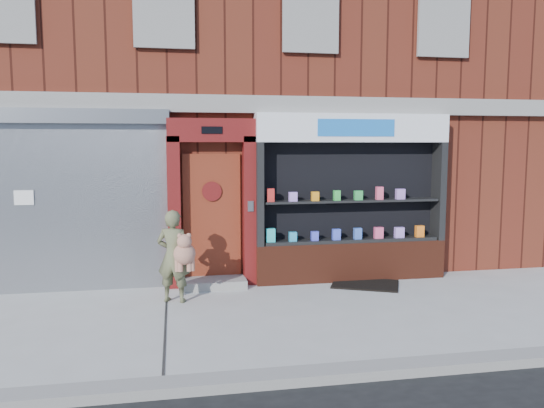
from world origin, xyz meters
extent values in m
plane|color=#9E9E99|center=(0.00, 0.00, 0.00)|extent=(80.00, 80.00, 0.00)
cube|color=gray|center=(0.00, -2.15, 0.06)|extent=(60.00, 0.30, 0.12)
cube|color=#571E13|center=(0.00, 6.00, 4.00)|extent=(12.00, 8.00, 8.00)
cube|color=gray|center=(0.00, 1.92, 3.15)|extent=(12.00, 0.16, 0.30)
cube|color=black|center=(-1.50, 1.97, 4.80)|extent=(0.90, 0.06, 1.40)
cube|color=gray|center=(-1.50, 1.93, 4.80)|extent=(1.00, 0.06, 1.50)
cube|color=black|center=(1.00, 1.97, 4.80)|extent=(0.90, 0.06, 1.40)
cube|color=gray|center=(1.00, 1.93, 4.80)|extent=(1.00, 0.06, 1.50)
cube|color=black|center=(3.50, 1.97, 4.80)|extent=(0.90, 0.06, 1.40)
cube|color=gray|center=(3.50, 1.93, 4.80)|extent=(1.00, 0.06, 1.50)
cube|color=gray|center=(-3.00, 1.94, 1.40)|extent=(3.00, 0.10, 2.80)
cube|color=slate|center=(-3.00, 1.88, 2.92)|extent=(3.10, 0.30, 0.24)
cube|color=white|center=(-3.80, 1.88, 1.60)|extent=(0.30, 0.01, 0.24)
cube|color=#570E0E|center=(-1.40, 1.86, 1.30)|extent=(0.22, 0.28, 2.60)
cube|color=#570E0E|center=(-0.10, 1.86, 1.30)|extent=(0.22, 0.28, 2.60)
cube|color=#570E0E|center=(-0.75, 1.86, 2.70)|extent=(1.50, 0.28, 0.40)
cube|color=black|center=(-0.75, 1.71, 2.70)|extent=(0.35, 0.01, 0.12)
cube|color=maroon|center=(-0.75, 1.97, 1.20)|extent=(1.00, 0.06, 2.20)
cylinder|color=black|center=(-0.75, 1.93, 1.65)|extent=(0.28, 0.02, 0.28)
cylinder|color=#570E0E|center=(-0.75, 1.92, 1.65)|extent=(0.34, 0.02, 0.34)
cube|color=gray|center=(-0.75, 1.70, 0.07)|extent=(1.10, 0.55, 0.15)
cube|color=slate|center=(-0.10, 1.71, 1.40)|extent=(0.10, 0.02, 0.18)
cube|color=#5A2415|center=(1.75, 1.80, 0.35)|extent=(3.50, 0.40, 0.70)
cube|color=black|center=(0.06, 1.80, 1.60)|extent=(0.12, 0.40, 1.80)
cube|color=black|center=(3.44, 1.80, 1.60)|extent=(0.12, 0.40, 1.80)
cube|color=black|center=(1.75, 1.99, 1.60)|extent=(3.30, 0.03, 1.80)
cube|color=black|center=(1.75, 1.80, 0.73)|extent=(3.20, 0.36, 0.06)
cube|color=black|center=(1.75, 1.80, 1.45)|extent=(3.20, 0.36, 0.04)
cube|color=white|center=(1.75, 1.80, 2.75)|extent=(3.50, 0.40, 0.50)
cube|color=#175DAF|center=(1.75, 1.59, 2.75)|extent=(1.40, 0.01, 0.30)
cube|color=#26BDC0|center=(0.25, 1.72, 0.88)|extent=(0.16, 0.09, 0.24)
cube|color=#299BCD|center=(0.65, 1.72, 0.84)|extent=(0.13, 0.09, 0.17)
cube|color=#444CE8|center=(1.05, 1.72, 0.84)|extent=(0.13, 0.09, 0.16)
cube|color=blue|center=(1.45, 1.72, 0.86)|extent=(0.14, 0.09, 0.19)
cube|color=blue|center=(1.85, 1.72, 0.86)|extent=(0.14, 0.09, 0.20)
cube|color=#EB4E80|center=(2.25, 1.72, 0.86)|extent=(0.16, 0.09, 0.20)
cube|color=#AF85EF|center=(2.65, 1.72, 0.86)|extent=(0.17, 0.09, 0.19)
cube|color=orange|center=(3.05, 1.72, 0.87)|extent=(0.15, 0.09, 0.21)
cube|color=red|center=(0.25, 1.72, 1.59)|extent=(0.13, 0.09, 0.23)
cube|color=#B587F4|center=(0.65, 1.72, 1.55)|extent=(0.14, 0.09, 0.16)
cube|color=orange|center=(1.05, 1.72, 1.55)|extent=(0.13, 0.09, 0.16)
cube|color=green|center=(1.45, 1.72, 1.56)|extent=(0.11, 0.09, 0.18)
cube|color=green|center=(1.85, 1.72, 1.55)|extent=(0.14, 0.09, 0.17)
cube|color=#ED4F74|center=(2.25, 1.72, 1.59)|extent=(0.12, 0.09, 0.23)
cube|color=#AC79DA|center=(2.65, 1.72, 1.56)|extent=(0.16, 0.09, 0.19)
imported|color=brown|center=(-1.43, 0.99, 0.73)|extent=(0.62, 0.51, 1.46)
sphere|color=#9D644E|center=(-1.26, 0.82, 0.79)|extent=(0.34, 0.34, 0.34)
sphere|color=#9D644E|center=(-1.26, 0.76, 0.99)|extent=(0.22, 0.22, 0.22)
sphere|color=#9D644E|center=(-1.32, 0.76, 1.08)|extent=(0.08, 0.08, 0.08)
sphere|color=#9D644E|center=(-1.19, 0.76, 1.08)|extent=(0.08, 0.08, 0.08)
cylinder|color=#9D644E|center=(-1.37, 0.82, 0.62)|extent=(0.08, 0.08, 0.20)
cylinder|color=#9D644E|center=(-1.14, 0.82, 0.62)|extent=(0.08, 0.08, 0.20)
cylinder|color=#9D644E|center=(-1.32, 0.80, 0.62)|extent=(0.08, 0.08, 0.20)
cylinder|color=#9D644E|center=(-1.19, 0.80, 0.62)|extent=(0.08, 0.08, 0.20)
cube|color=black|center=(1.88, 1.37, 0.01)|extent=(1.36, 1.19, 0.03)
camera|label=1|loc=(-1.39, -7.28, 2.47)|focal=35.00mm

